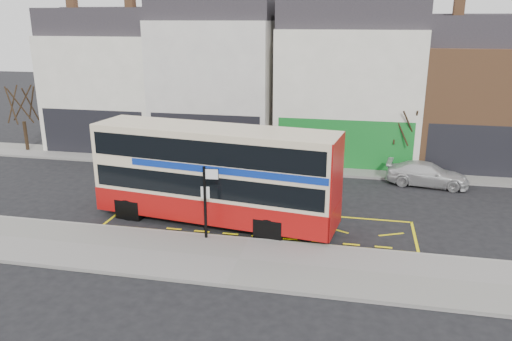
% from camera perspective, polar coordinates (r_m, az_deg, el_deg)
% --- Properties ---
extents(ground, '(120.00, 120.00, 0.00)m').
position_cam_1_polar(ground, '(21.90, -0.57, -7.69)').
color(ground, black).
rests_on(ground, ground).
extents(pavement, '(40.00, 4.00, 0.15)m').
position_cam_1_polar(pavement, '(19.86, -2.02, -10.22)').
color(pavement, gray).
rests_on(pavement, ground).
extents(kerb, '(40.00, 0.15, 0.15)m').
position_cam_1_polar(kerb, '(21.54, -0.79, -7.92)').
color(kerb, gray).
rests_on(kerb, ground).
extents(far_pavement, '(50.00, 3.00, 0.15)m').
position_cam_1_polar(far_pavement, '(32.04, 3.63, 0.54)').
color(far_pavement, gray).
rests_on(far_pavement, ground).
extents(road_markings, '(14.00, 3.40, 0.01)m').
position_cam_1_polar(road_markings, '(23.33, 0.27, -6.07)').
color(road_markings, yellow).
rests_on(road_markings, ground).
extents(terrace_far_left, '(8.00, 8.01, 10.80)m').
position_cam_1_polar(terrace_far_left, '(38.97, -15.68, 10.04)').
color(terrace_far_left, white).
rests_on(terrace_far_left, ground).
extents(terrace_left, '(8.00, 8.01, 11.80)m').
position_cam_1_polar(terrace_left, '(35.98, -4.12, 10.88)').
color(terrace_left, beige).
rests_on(terrace_left, ground).
extents(terrace_green_shop, '(9.00, 8.01, 11.30)m').
position_cam_1_polar(terrace_green_shop, '(34.66, 10.59, 9.99)').
color(terrace_green_shop, white).
rests_on(terrace_green_shop, ground).
extents(terrace_right, '(9.00, 8.01, 10.30)m').
position_cam_1_polar(terrace_right, '(35.67, 25.27, 8.05)').
color(terrace_right, brown).
rests_on(terrace_right, ground).
extents(double_decker_bus, '(11.55, 4.14, 4.51)m').
position_cam_1_polar(double_decker_bus, '(22.79, -4.67, -0.35)').
color(double_decker_bus, beige).
rests_on(double_decker_bus, ground).
extents(bus_stop_post, '(0.79, 0.15, 3.18)m').
position_cam_1_polar(bus_stop_post, '(20.97, -5.68, -2.89)').
color(bus_stop_post, black).
rests_on(bus_stop_post, pavement).
extents(car_silver, '(4.01, 1.68, 1.35)m').
position_cam_1_polar(car_silver, '(31.32, -10.01, 1.06)').
color(car_silver, '#9A9A9F').
rests_on(car_silver, ground).
extents(car_grey, '(3.96, 1.82, 1.26)m').
position_cam_1_polar(car_grey, '(30.67, 1.36, 0.89)').
color(car_grey, '#43454B').
rests_on(car_grey, ground).
extents(car_white, '(4.72, 2.42, 1.31)m').
position_cam_1_polar(car_white, '(29.96, 18.96, -0.40)').
color(car_white, silver).
rests_on(car_white, ground).
extents(street_tree_left, '(2.75, 2.75, 5.95)m').
position_cam_1_polar(street_tree_left, '(38.52, -25.34, 7.81)').
color(street_tree_left, '#312115').
rests_on(street_tree_left, ground).
extents(street_tree_right, '(2.33, 2.33, 5.04)m').
position_cam_1_polar(street_tree_right, '(31.55, 16.72, 5.87)').
color(street_tree_right, '#312115').
rests_on(street_tree_right, ground).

